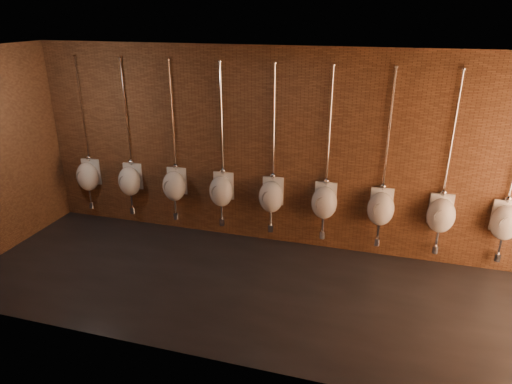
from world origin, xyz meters
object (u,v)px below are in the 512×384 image
at_px(urinal_1, 130,180).
at_px(urinal_2, 174,185).
at_px(urinal_5, 324,201).
at_px(urinal_7, 441,214).
at_px(urinal_0, 88,176).
at_px(urinal_3, 221,190).
at_px(urinal_6, 381,208).
at_px(urinal_4, 271,196).
at_px(urinal_8, 505,221).

xyz_separation_m(urinal_1, urinal_2, (0.86, 0.00, 0.00)).
height_order(urinal_5, urinal_7, same).
bearing_deg(urinal_2, urinal_5, 0.00).
height_order(urinal_0, urinal_2, same).
relative_size(urinal_3, urinal_6, 1.00).
distance_m(urinal_3, urinal_7, 3.45).
height_order(urinal_4, urinal_7, same).
bearing_deg(urinal_3, urinal_4, 0.00).
bearing_deg(urinal_5, urinal_1, 180.00).
xyz_separation_m(urinal_0, urinal_1, (0.86, 0.00, 0.00)).
distance_m(urinal_1, urinal_2, 0.86).
height_order(urinal_0, urinal_7, same).
xyz_separation_m(urinal_3, urinal_4, (0.86, 0.00, 0.00)).
height_order(urinal_5, urinal_8, same).
xyz_separation_m(urinal_2, urinal_4, (1.72, 0.00, 0.00)).
relative_size(urinal_0, urinal_5, 1.00).
bearing_deg(urinal_7, urinal_5, 180.00).
height_order(urinal_2, urinal_5, same).
distance_m(urinal_0, urinal_2, 1.72).
bearing_deg(urinal_4, urinal_1, 180.00).
bearing_deg(urinal_8, urinal_6, 180.00).
relative_size(urinal_6, urinal_8, 1.00).
bearing_deg(urinal_8, urinal_1, 180.00).
bearing_deg(urinal_1, urinal_5, 0.00).
bearing_deg(urinal_1, urinal_7, 0.00).
distance_m(urinal_1, urinal_7, 5.17).
xyz_separation_m(urinal_4, urinal_8, (3.45, 0.00, 0.00)).
bearing_deg(urinal_2, urinal_8, 0.00).
relative_size(urinal_2, urinal_4, 1.00).
bearing_deg(urinal_1, urinal_6, 0.00).
distance_m(urinal_0, urinal_6, 5.17).
relative_size(urinal_2, urinal_5, 1.00).
distance_m(urinal_2, urinal_7, 4.31).
relative_size(urinal_5, urinal_6, 1.00).
bearing_deg(urinal_0, urinal_8, 0.00).
bearing_deg(urinal_0, urinal_3, 0.00).
height_order(urinal_5, urinal_6, same).
height_order(urinal_3, urinal_6, same).
distance_m(urinal_3, urinal_5, 1.72).
relative_size(urinal_3, urinal_8, 1.00).
height_order(urinal_0, urinal_3, same).
height_order(urinal_2, urinal_7, same).
distance_m(urinal_0, urinal_3, 2.59).
distance_m(urinal_3, urinal_6, 2.59).
bearing_deg(urinal_0, urinal_4, 0.00).
height_order(urinal_0, urinal_4, same).
xyz_separation_m(urinal_2, urinal_8, (5.17, 0.00, 0.00)).
bearing_deg(urinal_1, urinal_2, 0.00).
bearing_deg(urinal_6, urinal_2, 180.00).
relative_size(urinal_0, urinal_4, 1.00).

